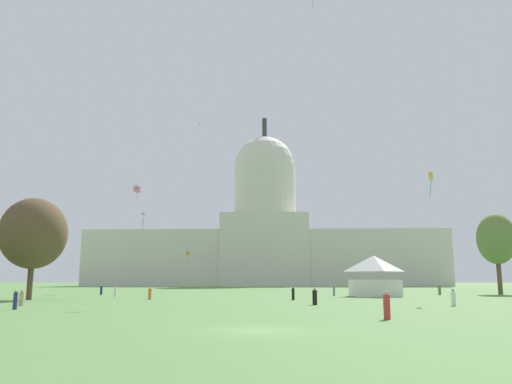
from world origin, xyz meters
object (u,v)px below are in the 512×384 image
(person_red_back_center, at_px, (387,306))
(kite_lime_high, at_px, (200,124))
(person_white_deep_crowd, at_px, (453,298))
(event_tent, at_px, (374,275))
(kite_gold_low, at_px, (431,178))
(tree_east_near, at_px, (496,239))
(person_white_mid_left, at_px, (115,291))
(tree_west_mid, at_px, (34,233))
(kite_orange_low, at_px, (188,253))
(kite_pink_mid, at_px, (137,189))
(kite_magenta_low, at_px, (143,215))
(person_navy_front_center, at_px, (15,300))
(person_grey_mid_right, at_px, (334,291))
(kite_green_low, at_px, (141,217))
(person_black_edge_east, at_px, (293,294))
(person_navy_near_tent, at_px, (101,290))
(person_olive_near_tree_east, at_px, (440,290))
(person_orange_lawn_far_right, at_px, (150,294))
(person_tan_lawn_far_left, at_px, (21,299))
(person_black_mid_center, at_px, (315,297))
(capitol_building, at_px, (265,238))

(person_red_back_center, distance_m, kite_lime_high, 139.25)
(person_white_deep_crowd, distance_m, person_red_back_center, 19.55)
(event_tent, height_order, kite_gold_low, kite_gold_low)
(tree_east_near, height_order, person_white_mid_left, tree_east_near)
(tree_west_mid, distance_m, kite_orange_low, 99.53)
(kite_gold_low, bearing_deg, tree_east_near, 2.06)
(kite_pink_mid, distance_m, kite_magenta_low, 11.53)
(kite_pink_mid, bearing_deg, person_navy_front_center, 133.07)
(event_tent, height_order, person_grey_mid_right, event_tent)
(kite_orange_low, bearing_deg, tree_west_mid, 82.01)
(tree_east_near, xyz_separation_m, kite_green_low, (-70.79, 31.68, 8.11))
(person_white_mid_left, height_order, person_black_edge_east, person_white_mid_left)
(person_navy_near_tent, distance_m, person_olive_near_tree_east, 55.60)
(event_tent, distance_m, person_white_mid_left, 38.59)
(person_white_deep_crowd, distance_m, person_orange_lawn_far_right, 36.19)
(person_tan_lawn_far_left, distance_m, kite_pink_mid, 54.43)
(person_black_mid_center, relative_size, person_olive_near_tree_east, 0.98)
(event_tent, distance_m, kite_magenta_low, 56.54)
(kite_lime_high, bearing_deg, person_navy_near_tent, 52.45)
(kite_green_low, xyz_separation_m, kite_magenta_low, (3.38, -10.88, -0.99))
(kite_gold_low, bearing_deg, kite_lime_high, 58.70)
(person_navy_near_tent, xyz_separation_m, person_red_back_center, (35.74, -50.62, 0.06))
(person_navy_front_center, relative_size, person_red_back_center, 0.94)
(person_grey_mid_right, relative_size, person_black_mid_center, 0.95)
(person_white_mid_left, height_order, person_black_mid_center, person_black_mid_center)
(person_black_mid_center, distance_m, person_olive_near_tree_east, 41.23)
(capitol_building, relative_size, kite_gold_low, 42.85)
(person_black_edge_east, bearing_deg, kite_magenta_low, 170.55)
(tree_west_mid, xyz_separation_m, kite_lime_high, (5.97, 95.81, 44.43))
(person_tan_lawn_far_left, xyz_separation_m, kite_lime_high, (-0.04, 109.65, 51.98))
(event_tent, bearing_deg, kite_orange_low, 111.35)
(person_navy_front_center, distance_m, kite_orange_low, 119.95)
(tree_east_near, xyz_separation_m, person_navy_front_center, (-60.22, -46.65, -8.61))
(capitol_building, bearing_deg, kite_pink_mid, -104.48)
(person_red_back_center, bearing_deg, person_white_mid_left, 179.58)
(event_tent, distance_m, kite_lime_high, 103.03)
(person_navy_near_tent, bearing_deg, kite_pink_mid, -96.83)
(person_black_edge_east, height_order, person_olive_near_tree_east, person_olive_near_tree_east)
(person_navy_front_center, height_order, person_black_mid_center, person_black_mid_center)
(capitol_building, bearing_deg, person_black_mid_center, -86.77)
(kite_pink_mid, bearing_deg, person_orange_lawn_far_right, 146.11)
(person_navy_near_tent, bearing_deg, event_tent, 167.53)
(person_navy_front_center, xyz_separation_m, kite_gold_low, (40.23, 16.28, 13.50))
(person_red_back_center, bearing_deg, person_black_edge_east, 152.82)
(capitol_building, bearing_deg, person_white_deep_crowd, -81.58)
(person_black_mid_center, relative_size, kite_magenta_low, 0.37)
(capitol_building, xyz_separation_m, person_grey_mid_right, (12.97, -112.01, -17.15))
(event_tent, distance_m, person_olive_near_tree_east, 15.15)
(person_black_mid_center, distance_m, person_black_edge_east, 12.08)
(person_black_edge_east, relative_size, kite_lime_high, 1.77)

